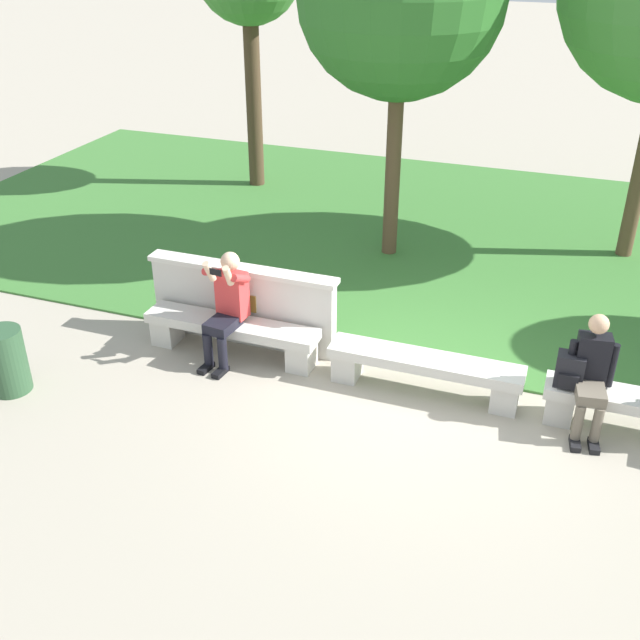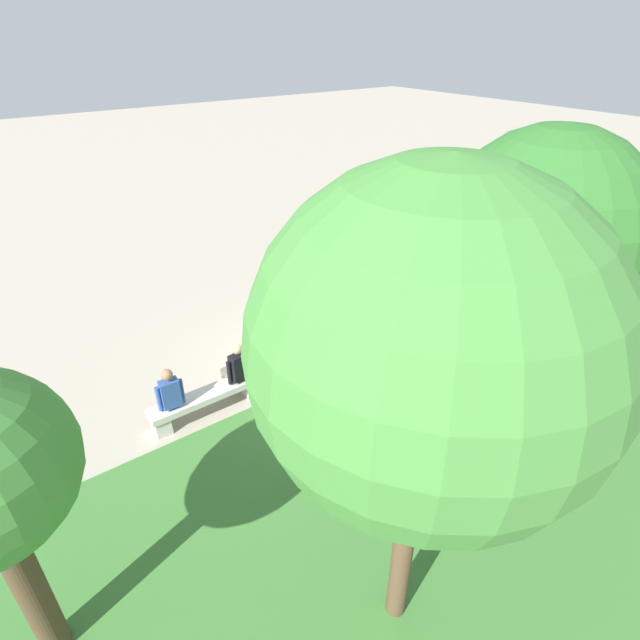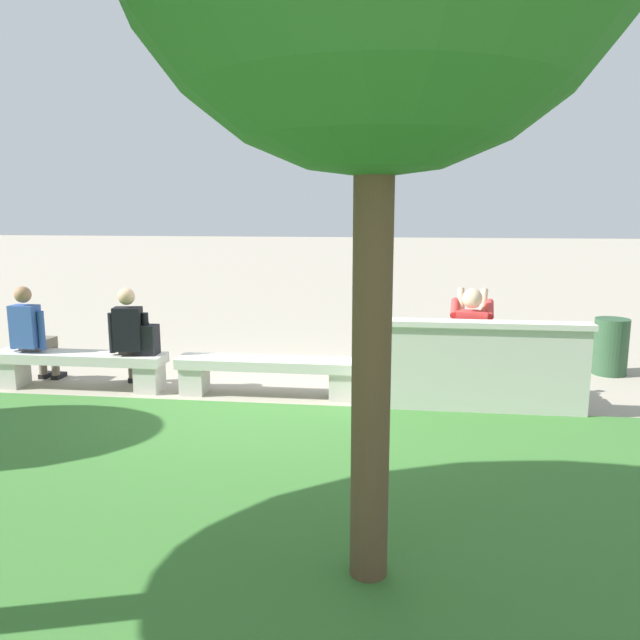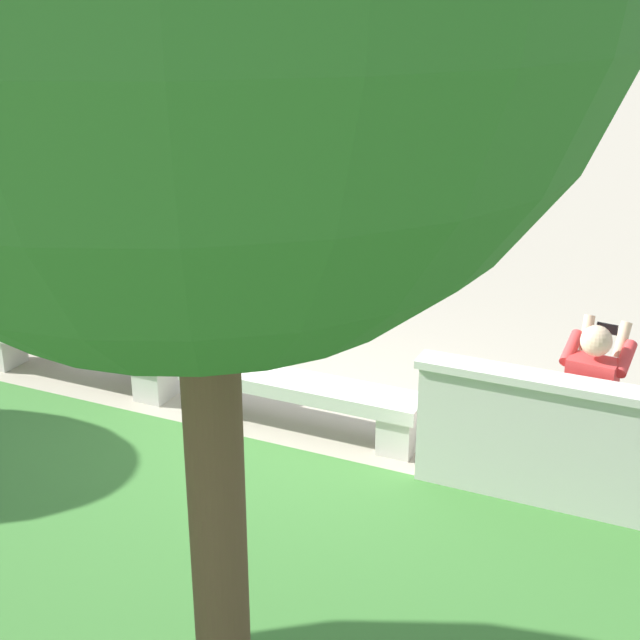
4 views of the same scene
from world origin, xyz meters
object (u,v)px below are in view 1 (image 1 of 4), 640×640
(bench_near, at_px, (425,368))
(backpack, at_px, (570,371))
(trash_bin, at_px, (6,361))
(bench_main, at_px, (232,332))
(person_distant, at_px, (591,372))
(person_photographer, at_px, (227,303))

(bench_near, xyz_separation_m, backpack, (1.48, -0.04, 0.32))
(bench_near, relative_size, trash_bin, 2.85)
(bench_main, relative_size, person_distant, 1.70)
(bench_main, xyz_separation_m, trash_bin, (-1.99, -1.53, 0.07))
(bench_near, xyz_separation_m, person_distant, (1.69, -0.07, 0.37))
(bench_near, height_order, person_distant, person_distant)
(person_distant, height_order, backpack, person_distant)
(bench_main, xyz_separation_m, person_distant, (4.02, -0.07, 0.37))
(person_distant, relative_size, trash_bin, 1.68)
(trash_bin, bearing_deg, backpack, 14.40)
(person_photographer, bearing_deg, trash_bin, -143.94)
(bench_main, relative_size, person_photographer, 1.62)
(bench_near, distance_m, person_photographer, 2.37)
(person_photographer, xyz_separation_m, trash_bin, (-1.99, -1.45, -0.36))
(backpack, relative_size, trash_bin, 0.57)
(backpack, xyz_separation_m, trash_bin, (-5.81, -1.49, -0.25))
(bench_main, distance_m, backpack, 3.83)
(person_distant, bearing_deg, bench_main, 179.07)
(bench_near, height_order, trash_bin, trash_bin)
(bench_near, bearing_deg, backpack, -1.42)
(person_photographer, height_order, person_distant, person_photographer)
(person_distant, relative_size, backpack, 2.94)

